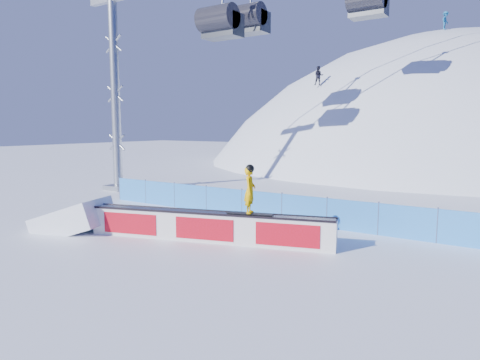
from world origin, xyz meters
The scene contains 7 objects.
ground centered at (0.00, 0.00, 0.00)m, with size 160.00×160.00×0.00m, color white.
snow_hill centered at (0.00, 42.00, -18.00)m, with size 64.00×64.00×64.00m.
safety_fence centered at (0.00, 4.50, 0.60)m, with size 22.05×0.05×1.30m.
rail_box centered at (-1.74, 0.36, 0.52)m, with size 8.66×3.15×1.06m.
snow_ramp centered at (-7.04, -1.24, 0.00)m, with size 2.68×1.79×1.01m, color white, non-canonical shape.
snowboarder centered at (-0.26, 0.80, 1.89)m, with size 1.62×0.74×1.68m.
distant_skiers centered at (3.02, 30.00, 10.73)m, with size 23.37×11.46×7.28m.
Camera 1 is at (7.25, -11.17, 3.99)m, focal length 32.00 mm.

